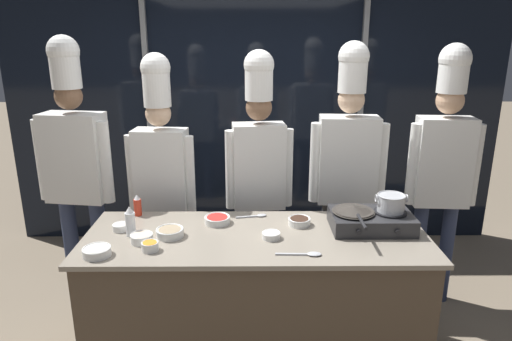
# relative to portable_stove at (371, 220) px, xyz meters

# --- Properties ---
(window_wall_back) EXTENTS (4.95, 0.09, 2.70)m
(window_wall_back) POSITION_rel_portable_stove_xyz_m (-0.75, 1.83, 0.39)
(window_wall_back) COLOR black
(window_wall_back) RESTS_ON ground_plane
(demo_counter) EXTENTS (2.17, 0.80, 0.90)m
(demo_counter) POSITION_rel_portable_stove_xyz_m (-0.75, -0.10, -0.51)
(demo_counter) COLOR #4C3D2D
(demo_counter) RESTS_ON ground_plane
(portable_stove) EXTENTS (0.52, 0.36, 0.12)m
(portable_stove) POSITION_rel_portable_stove_xyz_m (0.00, 0.00, 0.00)
(portable_stove) COLOR #28282B
(portable_stove) RESTS_ON demo_counter
(frying_pan) EXTENTS (0.28, 0.48, 0.04)m
(frying_pan) POSITION_rel_portable_stove_xyz_m (-0.12, -0.01, 0.08)
(frying_pan) COLOR #38332D
(frying_pan) RESTS_ON portable_stove
(stock_pot) EXTENTS (0.20, 0.18, 0.12)m
(stock_pot) POSITION_rel_portable_stove_xyz_m (0.12, 0.00, 0.12)
(stock_pot) COLOR #B7BABF
(stock_pot) RESTS_ON portable_stove
(squeeze_bottle_chili) EXTENTS (0.05, 0.05, 0.15)m
(squeeze_bottle_chili) POSITION_rel_portable_stove_xyz_m (-1.57, 0.23, 0.02)
(squeeze_bottle_chili) COLOR red
(squeeze_bottle_chili) RESTS_ON demo_counter
(squeeze_bottle_clear) EXTENTS (0.06, 0.06, 0.20)m
(squeeze_bottle_clear) POSITION_rel_portable_stove_xyz_m (-1.53, -0.10, 0.04)
(squeeze_bottle_clear) COLOR white
(squeeze_bottle_clear) RESTS_ON demo_counter
(prep_bowl_chicken) EXTENTS (0.14, 0.14, 0.05)m
(prep_bowl_chicken) POSITION_rel_portable_stove_xyz_m (-1.44, -0.20, -0.03)
(prep_bowl_chicken) COLOR white
(prep_bowl_chicken) RESTS_ON demo_counter
(prep_bowl_mushrooms) EXTENTS (0.17, 0.17, 0.05)m
(prep_bowl_mushrooms) POSITION_rel_portable_stove_xyz_m (-1.29, -0.11, -0.03)
(prep_bowl_mushrooms) COLOR white
(prep_bowl_mushrooms) RESTS_ON demo_counter
(prep_bowl_soy_glaze) EXTENTS (0.15, 0.15, 0.05)m
(prep_bowl_soy_glaze) POSITION_rel_portable_stove_xyz_m (-0.46, 0.06, -0.03)
(prep_bowl_soy_glaze) COLOR white
(prep_bowl_soy_glaze) RESTS_ON demo_counter
(prep_bowl_carrots) EXTENTS (0.10, 0.10, 0.05)m
(prep_bowl_carrots) POSITION_rel_portable_stove_xyz_m (-1.37, -0.31, -0.03)
(prep_bowl_carrots) COLOR white
(prep_bowl_carrots) RESTS_ON demo_counter
(prep_bowl_bell_pepper) EXTENTS (0.17, 0.17, 0.05)m
(prep_bowl_bell_pepper) POSITION_rel_portable_stove_xyz_m (-1.00, 0.09, -0.03)
(prep_bowl_bell_pepper) COLOR white
(prep_bowl_bell_pepper) RESTS_ON demo_counter
(prep_bowl_onion) EXTENTS (0.11, 0.11, 0.04)m
(prep_bowl_onion) POSITION_rel_portable_stove_xyz_m (-1.62, -0.02, -0.03)
(prep_bowl_onion) COLOR white
(prep_bowl_onion) RESTS_ON demo_counter
(prep_bowl_garlic) EXTENTS (0.16, 0.16, 0.05)m
(prep_bowl_garlic) POSITION_rel_portable_stove_xyz_m (-1.66, -0.37, -0.03)
(prep_bowl_garlic) COLOR white
(prep_bowl_garlic) RESTS_ON demo_counter
(prep_bowl_rice) EXTENTS (0.12, 0.12, 0.04)m
(prep_bowl_rice) POSITION_rel_portable_stove_xyz_m (-0.65, -0.15, -0.03)
(prep_bowl_rice) COLOR white
(prep_bowl_rice) RESTS_ON demo_counter
(serving_spoon_slotted) EXTENTS (0.27, 0.06, 0.02)m
(serving_spoon_slotted) POSITION_rel_portable_stove_xyz_m (-0.45, -0.37, -0.05)
(serving_spoon_slotted) COLOR #B2B5BA
(serving_spoon_slotted) RESTS_ON demo_counter
(serving_spoon_solid) EXTENTS (0.22, 0.07, 0.02)m
(serving_spoon_solid) POSITION_rel_portable_stove_xyz_m (-0.74, 0.20, -0.05)
(serving_spoon_solid) COLOR #B2B5BA
(serving_spoon_solid) RESTS_ON demo_counter
(chef_head) EXTENTS (0.60, 0.30, 2.11)m
(chef_head) POSITION_rel_portable_stove_xyz_m (-2.14, 0.67, 0.26)
(chef_head) COLOR #2D3856
(chef_head) RESTS_ON ground_plane
(chef_sous) EXTENTS (0.52, 0.24, 1.99)m
(chef_sous) POSITION_rel_portable_stove_xyz_m (-1.46, 0.60, 0.21)
(chef_sous) COLOR #2D3856
(chef_sous) RESTS_ON ground_plane
(chef_line) EXTENTS (0.51, 0.25, 2.01)m
(chef_line) POSITION_rel_portable_stove_xyz_m (-0.72, 0.61, 0.24)
(chef_line) COLOR #4C4C51
(chef_line) RESTS_ON ground_plane
(chef_pastry) EXTENTS (0.59, 0.26, 2.07)m
(chef_pastry) POSITION_rel_portable_stove_xyz_m (-0.03, 0.67, 0.24)
(chef_pastry) COLOR #4C4C51
(chef_pastry) RESTS_ON ground_plane
(chef_apprentice) EXTENTS (0.54, 0.24, 2.06)m
(chef_apprentice) POSITION_rel_portable_stove_xyz_m (0.67, 0.59, 0.27)
(chef_apprentice) COLOR #2D3856
(chef_apprentice) RESTS_ON ground_plane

